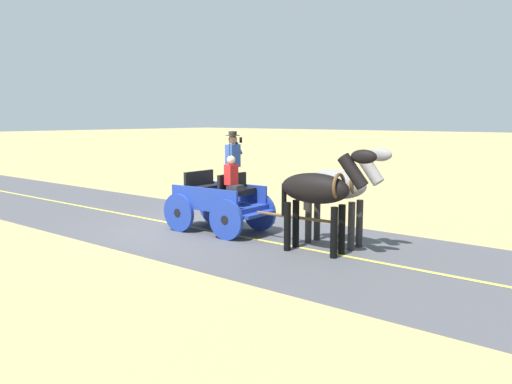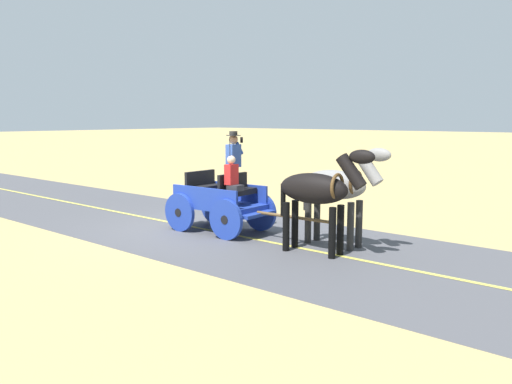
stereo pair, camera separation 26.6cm
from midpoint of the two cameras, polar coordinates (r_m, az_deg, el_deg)
The scene contains 6 objects.
ground_plane at distance 13.92m, azimuth -7.36°, elevation -3.80°, with size 200.00×200.00×0.00m, color tan.
road_surface at distance 13.92m, azimuth -7.36°, elevation -3.79°, with size 5.39×160.00×0.01m, color #4C4C51.
road_centre_stripe at distance 13.92m, azimuth -7.36°, elevation -3.77°, with size 0.12×160.00×0.00m, color #DBCC4C.
horse_drawn_carriage at distance 13.23m, azimuth -4.27°, elevation -0.79°, with size 1.52×4.51×2.50m.
horse_near_side at distance 11.77m, azimuth 8.22°, elevation 0.56°, with size 0.59×2.13×2.21m.
horse_off_side at distance 11.05m, azimuth 6.15°, elevation 0.12°, with size 0.72×2.14×2.21m.
Camera 1 is at (9.33, 9.92, 2.83)m, focal length 37.30 mm.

